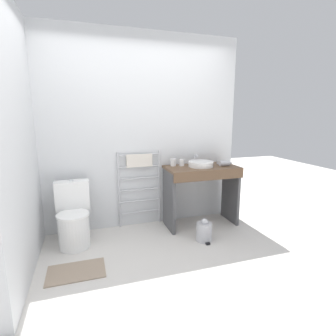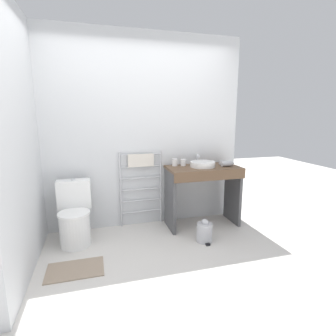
{
  "view_description": "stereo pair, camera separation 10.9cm",
  "coord_description": "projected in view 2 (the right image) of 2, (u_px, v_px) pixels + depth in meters",
  "views": [
    {
      "loc": [
        -0.74,
        -2.17,
        1.55
      ],
      "look_at": [
        0.17,
        0.66,
        0.94
      ],
      "focal_mm": 28.0,
      "sensor_mm": 36.0,
      "label": 1
    },
    {
      "loc": [
        -0.63,
        -2.2,
        1.55
      ],
      "look_at": [
        0.17,
        0.66,
        0.94
      ],
      "focal_mm": 28.0,
      "sensor_mm": 36.0,
      "label": 2
    }
  ],
  "objects": [
    {
      "name": "hair_dryer",
      "position": [
        227.0,
        164.0,
        3.62
      ],
      "size": [
        0.2,
        0.17,
        0.07
      ],
      "color": "#B7B7BC",
      "rests_on": "vanity_counter"
    },
    {
      "name": "cup_near_wall",
      "position": [
        175.0,
        162.0,
        3.64
      ],
      "size": [
        0.08,
        0.08,
        0.1
      ],
      "color": "white",
      "rests_on": "vanity_counter"
    },
    {
      "name": "sink_basin",
      "position": [
        203.0,
        164.0,
        3.58
      ],
      "size": [
        0.34,
        0.34,
        0.07
      ],
      "color": "white",
      "rests_on": "vanity_counter"
    },
    {
      "name": "ground_plane",
      "position": [
        169.0,
        276.0,
        2.56
      ],
      "size": [
        12.0,
        12.0,
        0.0
      ],
      "primitive_type": "plane",
      "color": "silver"
    },
    {
      "name": "bath_mat",
      "position": [
        75.0,
        270.0,
        2.66
      ],
      "size": [
        0.56,
        0.36,
        0.01
      ],
      "primitive_type": "cube",
      "color": "gray",
      "rests_on": "ground_plane"
    },
    {
      "name": "wall_back",
      "position": [
        142.0,
        132.0,
        3.61
      ],
      "size": [
        2.83,
        0.12,
        2.62
      ],
      "primitive_type": "cube",
      "color": "silver",
      "rests_on": "ground_plane"
    },
    {
      "name": "towel_radiator",
      "position": [
        141.0,
        174.0,
        3.62
      ],
      "size": [
        0.6,
        0.06,
        1.06
      ],
      "color": "silver",
      "rests_on": "ground_plane"
    },
    {
      "name": "toilet",
      "position": [
        75.0,
        218.0,
        3.17
      ],
      "size": [
        0.4,
        0.5,
        0.76
      ],
      "color": "white",
      "rests_on": "ground_plane"
    },
    {
      "name": "trash_bin",
      "position": [
        204.0,
        232.0,
        3.24
      ],
      "size": [
        0.19,
        0.23,
        0.29
      ],
      "color": "#B7B7BC",
      "rests_on": "ground_plane"
    },
    {
      "name": "faucet",
      "position": [
        198.0,
        158.0,
        3.75
      ],
      "size": [
        0.02,
        0.1,
        0.14
      ],
      "color": "silver",
      "rests_on": "vanity_counter"
    },
    {
      "name": "wall_side",
      "position": [
        18.0,
        140.0,
        2.57
      ],
      "size": [
        0.12,
        1.99,
        2.62
      ],
      "primitive_type": "cube",
      "color": "silver",
      "rests_on": "ground_plane"
    },
    {
      "name": "cup_near_edge",
      "position": [
        183.0,
        163.0,
        3.65
      ],
      "size": [
        0.07,
        0.07,
        0.09
      ],
      "color": "white",
      "rests_on": "vanity_counter"
    },
    {
      "name": "vanity_counter",
      "position": [
        203.0,
        186.0,
        3.63
      ],
      "size": [
        0.99,
        0.52,
        0.85
      ],
      "color": "brown",
      "rests_on": "ground_plane"
    }
  ]
}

